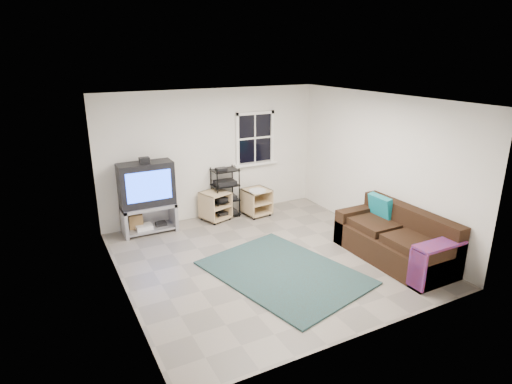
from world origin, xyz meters
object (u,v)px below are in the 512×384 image
av_rack (225,196)px  tv_unit (147,192)px  side_table_right (256,200)px  sofa (396,241)px  side_table_left (214,205)px

av_rack → tv_unit: bearing=-177.9°
tv_unit → av_rack: size_ratio=1.40×
side_table_right → sofa: (1.10, -2.87, 0.00)m
tv_unit → side_table_right: size_ratio=2.49×
side_table_right → sofa: size_ratio=0.29×
av_rack → side_table_right: av_rack is taller
av_rack → sofa: av_rack is taller
side_table_left → side_table_right: size_ratio=1.08×
av_rack → sofa: (1.69, -3.07, -0.13)m
side_table_left → sofa: sofa is taller
tv_unit → side_table_right: bearing=-3.8°
av_rack → sofa: bearing=-61.1°
tv_unit → side_table_right: 2.26m
tv_unit → side_table_left: (1.33, 0.01, -0.48)m
tv_unit → side_table_left: bearing=0.4°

